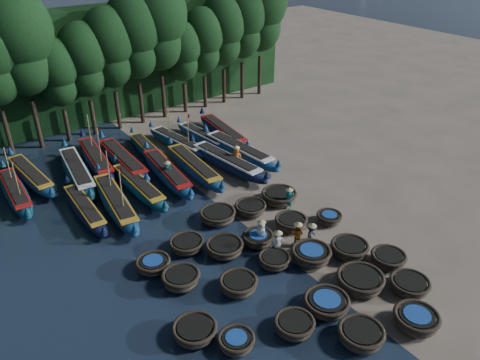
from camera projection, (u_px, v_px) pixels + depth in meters
ground at (255, 233)px, 28.36m from camera, size 120.00×120.00×0.00m
foliage_wall at (96, 65)px, 42.39m from camera, size 40.00×3.00×10.00m
coracle_2 at (361, 335)px, 20.86m from camera, size 2.16×2.16×0.78m
coracle_3 at (416, 320)px, 21.62m from camera, size 2.61×2.61×0.81m
coracle_4 at (410, 285)px, 23.79m from camera, size 2.47×2.47×0.68m
coracle_5 at (236, 341)px, 20.62m from camera, size 1.69×1.69×0.66m
coracle_6 at (294, 325)px, 21.38m from camera, size 2.22×2.22×0.73m
coracle_7 at (326, 303)px, 22.59m from camera, size 2.63×2.63×0.74m
coracle_8 at (360, 281)px, 23.94m from camera, size 2.69×2.69×0.81m
coracle_9 at (388, 259)px, 25.52m from camera, size 1.96×1.96×0.77m
coracle_10 at (195, 331)px, 21.14m from camera, size 2.40×2.40×0.69m
coracle_11 at (238, 284)px, 23.72m from camera, size 2.02×2.02×0.80m
coracle_12 at (274, 260)px, 25.49m from camera, size 2.16×2.16×0.67m
coracle_13 at (311, 254)px, 25.77m from camera, size 2.25×2.25×0.83m
coracle_14 at (350, 249)px, 26.25m from camera, size 2.28×2.28×0.81m
coracle_15 at (181, 279)px, 24.08m from camera, size 2.04×2.04×0.81m
coracle_16 at (224, 248)px, 26.40m from camera, size 2.50×2.50×0.75m
coracle_17 at (258, 238)px, 27.14m from camera, size 2.17×2.17×0.74m
coracle_18 at (291, 222)px, 28.55m from camera, size 2.43×2.43×0.76m
coracle_19 at (329, 218)px, 29.11m from camera, size 1.85×1.85×0.65m
coracle_20 at (153, 264)px, 25.17m from camera, size 1.89×1.89×0.70m
coracle_21 at (187, 244)px, 26.73m from camera, size 2.24×2.24×0.68m
coracle_22 at (218, 215)px, 29.23m from camera, size 2.53×2.53×0.76m
coracle_23 at (251, 208)px, 30.08m from camera, size 2.28×2.28×0.67m
coracle_24 at (279, 196)px, 31.20m from camera, size 2.40×2.40×0.80m
long_boat_2 at (85, 208)px, 29.79m from camera, size 1.60×7.55×1.33m
long_boat_3 at (116, 202)px, 30.31m from camera, size 2.63×8.74×3.74m
long_boat_4 at (139, 186)px, 32.21m from camera, size 1.48×8.26×1.45m
long_boat_5 at (167, 172)px, 33.84m from camera, size 2.42×8.69×1.54m
long_boat_6 at (194, 167)px, 34.60m from camera, size 2.23×8.86×1.56m
long_boat_7 at (227, 162)px, 35.27m from camera, size 2.50×8.84×1.56m
long_boat_8 at (239, 151)px, 36.92m from camera, size 2.33×9.12×1.61m
long_boat_9 at (15, 192)px, 31.54m from camera, size 1.69×8.01×3.41m
long_boat_10 at (31, 175)px, 33.53m from camera, size 2.17×8.20×1.45m
long_boat_11 at (77, 172)px, 33.90m from camera, size 2.73×9.05×1.61m
long_boat_12 at (96, 159)px, 35.70m from camera, size 2.63×8.80×3.76m
long_boat_13 at (123, 160)px, 35.49m from camera, size 1.85×9.17×1.61m
long_boat_14 at (148, 150)px, 37.33m from camera, size 1.88×7.35×1.30m
long_boat_15 at (177, 142)px, 38.57m from camera, size 2.37×7.77×3.33m
long_boat_16 at (202, 136)px, 39.66m from camera, size 1.82×7.24×1.28m
long_boat_17 at (223, 132)px, 40.26m from camera, size 2.53×8.68×1.54m
fisherman_0 at (261, 232)px, 26.94m from camera, size 0.54×0.81×1.82m
fisherman_1 at (289, 197)px, 30.27m from camera, size 0.58×0.65×1.71m
fisherman_2 at (298, 234)px, 26.90m from camera, size 0.80×0.89×1.71m
fisherman_3 at (311, 235)px, 26.85m from camera, size 1.11×0.92×1.69m
fisherman_4 at (278, 243)px, 26.05m from camera, size 0.98×0.52×1.81m
fisherman_5 at (168, 172)px, 33.34m from camera, size 1.40×1.43×1.84m
fisherman_6 at (237, 157)px, 35.23m from camera, size 0.99×1.03×1.98m
tree_4 at (18, 42)px, 34.61m from camera, size 5.34×5.34×12.58m
tree_5 at (57, 72)px, 37.13m from camera, size 3.68×3.68×8.68m
tree_6 at (83, 59)px, 37.99m from camera, size 4.09×4.09×9.65m
tree_7 at (109, 47)px, 38.84m from camera, size 4.51×4.51×10.63m
tree_8 at (134, 35)px, 39.70m from camera, size 4.92×4.92×11.60m
tree_9 at (157, 23)px, 40.56m from camera, size 5.34×5.34×12.58m
tree_10 at (182, 51)px, 43.07m from camera, size 3.68×3.68×8.68m
tree_11 at (203, 40)px, 43.93m from camera, size 4.09×4.09×9.65m
tree_12 at (223, 29)px, 44.79m from camera, size 4.51×4.51×10.63m
tree_13 at (242, 19)px, 45.64m from camera, size 4.92×4.92×11.60m
tree_14 at (261, 10)px, 46.50m from camera, size 5.34×5.34×12.58m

